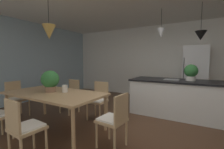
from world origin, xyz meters
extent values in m
cube|color=#4C301E|center=(0.00, 0.00, -0.02)|extent=(10.00, 8.40, 0.04)
cube|color=white|center=(0.00, 3.26, 1.35)|extent=(10.00, 0.12, 2.70)
cube|color=#9EB7C6|center=(-4.06, 0.00, 1.35)|extent=(0.06, 8.40, 2.70)
cube|color=tan|center=(-1.52, -0.60, 0.72)|extent=(2.02, 1.04, 0.04)
cylinder|color=tan|center=(-2.45, -0.17, 0.36)|extent=(0.06, 0.06, 0.72)
cylinder|color=tan|center=(-0.59, -0.17, 0.36)|extent=(0.06, 0.06, 0.72)
cylinder|color=tan|center=(-2.45, -1.04, 0.36)|extent=(0.06, 0.06, 0.72)
cylinder|color=tan|center=(-0.59, -1.04, 0.36)|extent=(0.06, 0.06, 0.72)
cylinder|color=tan|center=(-2.15, -1.28, 0.21)|extent=(0.04, 0.04, 0.41)
cylinder|color=tan|center=(-1.81, -1.26, 0.21)|extent=(0.04, 0.04, 0.41)
cube|color=tan|center=(-1.06, 0.23, 0.43)|extent=(0.42, 0.42, 0.04)
cube|color=white|center=(-1.06, 0.23, 0.47)|extent=(0.38, 0.38, 0.03)
cube|color=tan|center=(-1.07, 0.41, 0.66)|extent=(0.38, 0.05, 0.42)
cylinder|color=tan|center=(-0.88, 0.07, 0.21)|extent=(0.04, 0.04, 0.41)
cylinder|color=tan|center=(-1.22, 0.06, 0.21)|extent=(0.04, 0.04, 0.41)
cylinder|color=tan|center=(-0.90, 0.41, 0.21)|extent=(0.04, 0.04, 0.41)
cylinder|color=tan|center=(-1.24, 0.40, 0.21)|extent=(0.04, 0.04, 0.41)
cube|color=tan|center=(-0.19, -0.60, 0.43)|extent=(0.43, 0.43, 0.04)
cube|color=white|center=(-0.19, -0.60, 0.47)|extent=(0.39, 0.39, 0.03)
cube|color=tan|center=(-0.01, -0.62, 0.66)|extent=(0.06, 0.38, 0.42)
cylinder|color=tan|center=(-0.37, -0.76, 0.21)|extent=(0.04, 0.04, 0.41)
cylinder|color=tan|center=(-0.34, -0.42, 0.21)|extent=(0.04, 0.04, 0.41)
cylinder|color=tan|center=(-0.03, -0.79, 0.21)|extent=(0.04, 0.04, 0.41)
cylinder|color=tan|center=(0.00, -0.45, 0.21)|extent=(0.04, 0.04, 0.41)
cube|color=tan|center=(-1.97, 0.23, 0.43)|extent=(0.42, 0.42, 0.04)
cube|color=white|center=(-1.97, 0.23, 0.47)|extent=(0.37, 0.37, 0.03)
cube|color=tan|center=(-1.96, 0.41, 0.66)|extent=(0.38, 0.05, 0.42)
cylinder|color=tan|center=(-1.81, 0.06, 0.21)|extent=(0.04, 0.04, 0.41)
cylinder|color=tan|center=(-2.15, 0.07, 0.21)|extent=(0.04, 0.04, 0.41)
cylinder|color=tan|center=(-1.79, 0.40, 0.21)|extent=(0.04, 0.04, 0.41)
cylinder|color=tan|center=(-2.13, 0.41, 0.21)|extent=(0.04, 0.04, 0.41)
cube|color=tan|center=(-2.85, -0.60, 0.43)|extent=(0.42, 0.42, 0.04)
cube|color=white|center=(-2.85, -0.60, 0.47)|extent=(0.38, 0.38, 0.03)
cube|color=tan|center=(-3.03, -0.61, 0.66)|extent=(0.05, 0.38, 0.42)
cylinder|color=tan|center=(-2.69, -0.42, 0.21)|extent=(0.04, 0.04, 0.41)
cylinder|color=tan|center=(-2.67, -0.76, 0.21)|extent=(0.04, 0.04, 0.41)
cylinder|color=tan|center=(-3.03, -0.44, 0.21)|extent=(0.04, 0.04, 0.41)
cylinder|color=tan|center=(-3.01, -0.78, 0.21)|extent=(0.04, 0.04, 0.41)
cube|color=tan|center=(-1.06, -1.44, 0.43)|extent=(0.43, 0.43, 0.04)
cube|color=white|center=(-1.06, -1.44, 0.47)|extent=(0.39, 0.39, 0.03)
cube|color=tan|center=(-1.07, -1.62, 0.66)|extent=(0.38, 0.06, 0.42)
cylinder|color=tan|center=(-1.22, -1.26, 0.21)|extent=(0.04, 0.04, 0.41)
cylinder|color=tan|center=(-0.88, -1.29, 0.21)|extent=(0.04, 0.04, 0.41)
cylinder|color=tan|center=(-1.24, -1.60, 0.21)|extent=(0.04, 0.04, 0.41)
cube|color=silver|center=(0.54, 1.45, 0.44)|extent=(2.21, 0.88, 0.88)
cube|color=black|center=(0.54, 1.45, 0.88)|extent=(2.27, 0.94, 0.04)
cube|color=gray|center=(0.38, 1.45, 0.91)|extent=(0.36, 0.30, 0.01)
cube|color=silver|center=(0.88, 2.86, 0.92)|extent=(0.70, 0.64, 1.85)
cylinder|color=#4C4C4C|center=(0.56, 2.52, 0.92)|extent=(0.02, 0.02, 1.11)
cylinder|color=black|center=(-1.46, -0.72, 2.37)|extent=(0.01, 0.01, 0.66)
cone|color=olive|center=(-1.46, -0.72, 1.91)|extent=(0.24, 0.24, 0.26)
cylinder|color=black|center=(0.09, 1.45, 2.46)|extent=(0.01, 0.01, 0.49)
cone|color=#B7B7B7|center=(0.09, 1.45, 2.09)|extent=(0.19, 0.19, 0.24)
cylinder|color=black|center=(0.98, 1.45, 2.38)|extent=(0.01, 0.01, 0.64)
cone|color=black|center=(0.98, 1.45, 1.95)|extent=(0.25, 0.25, 0.21)
cylinder|color=beige|center=(0.81, 1.45, 0.95)|extent=(0.21, 0.21, 0.11)
sphere|color=#2D6B33|center=(0.81, 1.45, 1.14)|extent=(0.31, 0.31, 0.31)
cylinder|color=#8C664C|center=(-1.64, -0.59, 0.80)|extent=(0.21, 0.21, 0.11)
sphere|color=#2D6B33|center=(-1.64, -0.59, 1.00)|extent=(0.35, 0.35, 0.35)
cylinder|color=silver|center=(-1.35, -0.48, 0.82)|extent=(0.11, 0.11, 0.15)
camera|label=1|loc=(0.99, -2.63, 1.37)|focal=24.41mm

